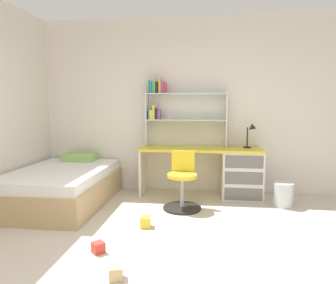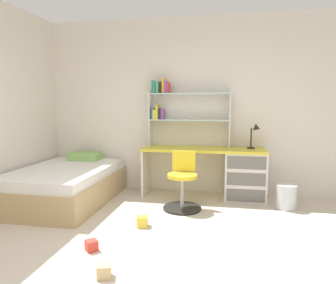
% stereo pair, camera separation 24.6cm
% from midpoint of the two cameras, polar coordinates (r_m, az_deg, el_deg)
% --- Properties ---
extents(ground_plane, '(5.60, 6.48, 0.02)m').
position_cam_midpoint_polar(ground_plane, '(2.75, -1.98, -24.28)').
color(ground_plane, beige).
extents(room_shell, '(5.60, 6.48, 2.80)m').
position_cam_midpoint_polar(room_shell, '(4.00, -15.76, 6.36)').
color(room_shell, silver).
rests_on(room_shell, ground_plane).
extents(desk, '(1.86, 0.54, 0.76)m').
position_cam_midpoint_polar(desk, '(4.86, 13.58, -5.26)').
color(desk, gold).
rests_on(desk, ground_plane).
extents(bookshelf_hutch, '(1.27, 0.22, 1.08)m').
position_cam_midpoint_polar(bookshelf_hutch, '(4.94, 3.22, 6.43)').
color(bookshelf_hutch, silver).
rests_on(bookshelf_hutch, desk).
extents(desk_lamp, '(0.20, 0.17, 0.38)m').
position_cam_midpoint_polar(desk_lamp, '(4.87, 17.16, 1.75)').
color(desk_lamp, black).
rests_on(desk_lamp, desk).
extents(swivel_chair, '(0.52, 0.52, 0.78)m').
position_cam_midpoint_polar(swivel_chair, '(4.29, 4.34, -8.17)').
color(swivel_chair, black).
rests_on(swivel_chair, ground_plane).
extents(bed_platform, '(1.25, 1.85, 0.63)m').
position_cam_midpoint_polar(bed_platform, '(4.79, -16.90, -7.49)').
color(bed_platform, tan).
rests_on(bed_platform, ground_plane).
extents(waste_bin, '(0.27, 0.27, 0.33)m').
position_cam_midpoint_polar(waste_bin, '(4.65, 22.30, -9.25)').
color(waste_bin, silver).
rests_on(waste_bin, ground_plane).
extents(toy_block_natural_0, '(0.14, 0.14, 0.11)m').
position_cam_midpoint_polar(toy_block_natural_0, '(2.79, -8.97, -22.35)').
color(toy_block_natural_0, tan).
rests_on(toy_block_natural_0, ground_plane).
extents(toy_block_yellow_1, '(0.14, 0.14, 0.12)m').
position_cam_midpoint_polar(toy_block_yellow_1, '(3.74, -2.78, -14.35)').
color(toy_block_yellow_1, gold).
rests_on(toy_block_yellow_1, ground_plane).
extents(toy_block_red_2, '(0.15, 0.15, 0.10)m').
position_cam_midpoint_polar(toy_block_red_2, '(3.24, -11.62, -18.10)').
color(toy_block_red_2, red).
rests_on(toy_block_red_2, ground_plane).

